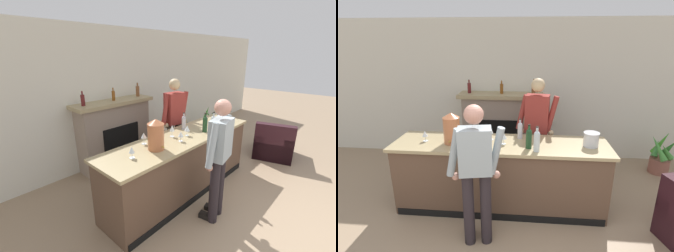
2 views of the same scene
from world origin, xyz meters
TOP-DOWN VIEW (x-y plane):
  - ground_plane at (0.00, 0.00)m, footprint 24.00×24.00m
  - wall_back_panel at (0.00, 3.72)m, footprint 12.00×0.07m
  - bar_counter at (-0.22, 1.82)m, footprint 2.96×0.76m
  - fireplace_stone at (-0.39, 3.46)m, footprint 1.64×0.52m
  - armchair_black at (2.22, 1.17)m, footprint 1.07×1.00m
  - potted_plant_corner at (2.57, 3.10)m, footprint 0.48×0.50m
  - person_customer at (-0.41, 1.06)m, footprint 0.65×0.36m
  - person_bartender at (0.28, 2.45)m, footprint 0.65×0.35m
  - copper_dispenser at (-0.88, 1.76)m, footprint 0.23×0.27m
  - ice_bucket_steel at (0.99, 1.81)m, footprint 0.21×0.21m
  - wine_bottle_rose_blush at (0.04, 2.02)m, footprint 0.07×0.07m
  - wine_bottle_merlot_tall at (0.17, 1.68)m, footprint 0.08×0.08m
  - wine_bottle_riesling_slim at (0.27, 1.59)m, footprint 0.08×0.08m
  - wine_glass_front_left at (-0.87, 2.02)m, footprint 0.08×0.08m
  - wine_glass_by_dispenser at (-0.43, 1.70)m, footprint 0.08×0.08m
  - wine_glass_front_right at (-0.37, 1.93)m, footprint 0.07×0.07m
  - wine_glass_back_row at (-1.27, 1.79)m, footprint 0.07×0.07m
  - wine_glass_near_bucket at (-0.17, 1.78)m, footprint 0.09×0.09m

SIDE VIEW (x-z plane):
  - ground_plane at x=0.00m, z-range 0.00..0.00m
  - armchair_black at x=2.22m, z-range -0.15..0.68m
  - potted_plant_corner at x=2.57m, z-range -0.08..0.69m
  - bar_counter at x=-0.22m, z-range 0.00..1.00m
  - fireplace_stone at x=-0.39m, z-range -0.13..1.51m
  - person_customer at x=-0.41m, z-range 0.09..1.81m
  - person_bartender at x=0.28m, z-range 0.10..1.90m
  - ice_bucket_steel at x=0.99m, z-range 1.00..1.19m
  - wine_glass_back_row at x=-1.27m, z-range 1.03..1.18m
  - wine_glass_by_dispenser at x=-0.43m, z-range 1.03..1.18m
  - wine_glass_near_bucket at x=-0.17m, z-range 1.03..1.20m
  - wine_glass_front_left at x=-0.87m, z-range 1.04..1.21m
  - wine_bottle_rose_blush at x=0.04m, z-range 0.98..1.27m
  - wine_glass_front_right at x=-0.37m, z-range 1.03..1.22m
  - wine_bottle_merlot_tall at x=0.17m, z-range 0.98..1.30m
  - wine_bottle_riesling_slim at x=0.27m, z-range 0.98..1.31m
  - copper_dispenser at x=-0.88m, z-range 1.00..1.43m
  - wall_back_panel at x=0.00m, z-range 0.00..2.75m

